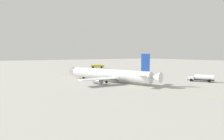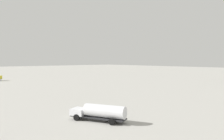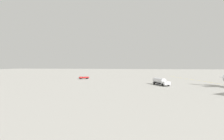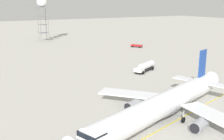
{
  "view_description": "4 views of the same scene",
  "coord_description": "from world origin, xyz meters",
  "px_view_note": "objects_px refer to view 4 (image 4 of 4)",
  "views": [
    {
      "loc": [
        68.22,
        -44.32,
        11.08
      ],
      "look_at": [
        1.08,
        -0.22,
        4.54
      ],
      "focal_mm": 31.62,
      "sensor_mm": 36.0,
      "label": 1
    },
    {
      "loc": [
        51.99,
        6.11,
        10.4
      ],
      "look_at": [
        6.15,
        45.62,
        7.55
      ],
      "focal_mm": 35.89,
      "sensor_mm": 36.0,
      "label": 2
    },
    {
      "loc": [
        -52.99,
        34.89,
        8.23
      ],
      "look_at": [
        6.15,
        45.62,
        6.49
      ],
      "focal_mm": 29.31,
      "sensor_mm": 36.0,
      "label": 3
    },
    {
      "loc": [
        -29.01,
        -39.15,
        21.31
      ],
      "look_at": [
        3.05,
        16.25,
        5.52
      ],
      "focal_mm": 44.18,
      "sensor_mm": 36.0,
      "label": 4
    }
  ],
  "objects_px": {
    "airliner_main": "(163,105)",
    "fuel_tanker_truck": "(145,66)",
    "ops_pickup_truck": "(137,46)",
    "radar_tower": "(42,4)"
  },
  "relations": [
    {
      "from": "airliner_main",
      "to": "ops_pickup_truck",
      "type": "bearing_deg",
      "value": -140.01
    },
    {
      "from": "ops_pickup_truck",
      "to": "fuel_tanker_truck",
      "type": "relative_size",
      "value": 0.58
    },
    {
      "from": "ops_pickup_truck",
      "to": "airliner_main",
      "type": "bearing_deg",
      "value": 113.69
    },
    {
      "from": "ops_pickup_truck",
      "to": "fuel_tanker_truck",
      "type": "xyz_separation_m",
      "value": [
        -25.28,
        -40.82,
        0.78
      ]
    },
    {
      "from": "fuel_tanker_truck",
      "to": "radar_tower",
      "type": "relative_size",
      "value": 0.4
    },
    {
      "from": "airliner_main",
      "to": "ops_pickup_truck",
      "type": "distance_m",
      "value": 85.12
    },
    {
      "from": "ops_pickup_truck",
      "to": "radar_tower",
      "type": "relative_size",
      "value": 0.23
    },
    {
      "from": "airliner_main",
      "to": "fuel_tanker_truck",
      "type": "relative_size",
      "value": 4.35
    },
    {
      "from": "ops_pickup_truck",
      "to": "radar_tower",
      "type": "distance_m",
      "value": 58.37
    },
    {
      "from": "ops_pickup_truck",
      "to": "radar_tower",
      "type": "height_order",
      "value": "radar_tower"
    }
  ]
}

